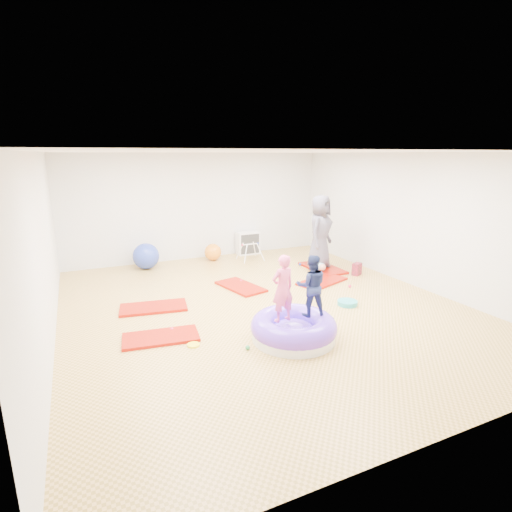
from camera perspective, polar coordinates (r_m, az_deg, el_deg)
name	(u,v)px	position (r m, az deg, el deg)	size (l,w,h in m)	color
room	(263,233)	(7.14, 1.00, 3.34)	(7.01, 8.01, 2.81)	tan
gym_mat_front_left	(161,337)	(6.45, -13.44, -11.23)	(1.14, 0.57, 0.05)	#A41B06
gym_mat_mid_left	(154,307)	(7.64, -14.42, -7.12)	(1.19, 0.60, 0.05)	#A41B06
gym_mat_center_back	(241,287)	(8.53, -2.22, -4.39)	(1.16, 0.58, 0.05)	#A41B06
gym_mat_right	(322,281)	(8.98, 9.41, -3.59)	(1.16, 0.58, 0.05)	#A41B06
gym_mat_rear_right	(323,268)	(10.01, 9.49, -1.70)	(1.27, 0.64, 0.05)	#A41B06
inflatable_cushion	(294,329)	(6.24, 5.39, -10.34)	(1.33, 1.33, 0.42)	silver
child_pink	(283,285)	(5.89, 3.84, -4.19)	(0.37, 0.25, 1.03)	#FA5997
child_navy	(311,283)	(6.14, 7.93, -3.80)	(0.47, 0.37, 0.97)	navy
adult_caregiver	(320,232)	(9.75, 9.13, 3.41)	(0.87, 0.56, 1.77)	#4D4A5B
infant	(320,267)	(9.64, 9.08, -1.52)	(0.33, 0.34, 0.20)	#ACDCF5
ball_pit_balls	(289,305)	(7.51, 4.75, -7.00)	(4.02, 3.66, 0.07)	#E42653
exercise_ball_blue	(146,256)	(10.19, -15.44, -0.02)	(0.64, 0.64, 0.64)	#263BAF
exercise_ball_orange	(213,252)	(10.70, -6.18, 0.56)	(0.45, 0.45, 0.45)	orange
infant_play_gym	(250,249)	(10.57, -0.83, 0.95)	(0.61, 0.58, 0.47)	white
cube_shelf	(248,243)	(11.28, -1.15, 1.87)	(0.64, 0.32, 0.64)	white
balance_disc	(347,303)	(7.77, 12.93, -6.54)	(0.38, 0.38, 0.08)	teal
backpack	(357,269)	(9.67, 14.21, -1.82)	(0.25, 0.15, 0.28)	red
yellow_toy	(193,345)	(6.14, -8.94, -12.44)	(0.19, 0.19, 0.03)	yellow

